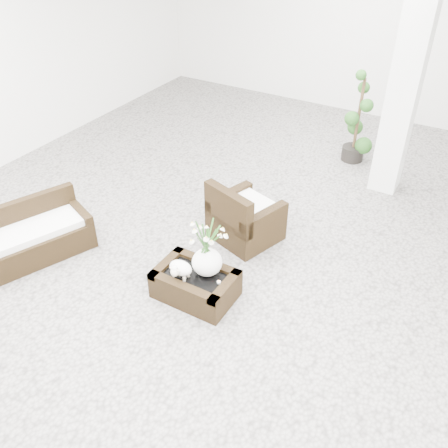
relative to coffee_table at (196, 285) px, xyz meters
The scene contains 9 objects.
ground 0.76m from the coffee_table, 89.97° to the left, with size 11.00×11.00×0.00m, color gray.
column 4.07m from the coffee_table, 71.29° to the left, with size 0.40×0.40×3.50m, color white.
coffee_table is the anchor object (origin of this frame).
sheep_figurine 0.30m from the coffee_table, 140.19° to the right, with size 0.28×0.23×0.21m, color white.
planter_narcissus 0.57m from the coffee_table, 45.00° to the left, with size 0.44×0.44×0.80m, color white, non-canonical shape.
tealight 0.35m from the coffee_table, ahead, with size 0.04×0.04×0.03m, color white.
armchair 1.32m from the coffee_table, 91.91° to the left, with size 0.79×0.75×0.84m, color black.
loveseat 2.18m from the coffee_table, behind, with size 1.31×0.63×0.70m, color black.
topiary 4.22m from the coffee_table, 83.35° to the left, with size 0.40×0.40×1.52m, color #1E4616, non-canonical shape.
Camera 1 is at (2.38, -4.16, 3.97)m, focal length 39.29 mm.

